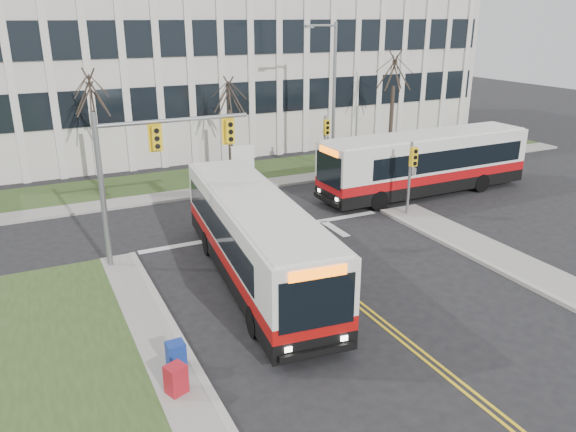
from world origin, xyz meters
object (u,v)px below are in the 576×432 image
Objects in this scene: directory_sign at (243,158)px; bus_cross at (425,165)px; bus_main at (255,241)px; newspaper_box_blue at (176,358)px; newspaper_box_red at (176,381)px; streetlight at (332,90)px.

directory_sign is 0.16× the size of bus_cross.
bus_main is 12.69× the size of newspaper_box_blue.
bus_cross is 21.02m from newspaper_box_red.
directory_sign is 14.74m from bus_main.
streetlight reaches higher than bus_main.
directory_sign is 11.10m from bus_cross.
newspaper_box_blue is (-9.30, -18.35, -0.70)m from directory_sign.
bus_cross is 13.25× the size of newspaper_box_red.
bus_main is at bearing -65.78° from bus_cross.
streetlight is 16.78m from bus_main.
streetlight is at bearing 47.21° from newspaper_box_blue.
bus_main reaches higher than newspaper_box_red.
streetlight is 24.07m from newspaper_box_red.
bus_main is 6.32m from newspaper_box_blue.
bus_cross reaches higher than bus_main.
bus_cross is 13.25× the size of newspaper_box_blue.
directory_sign is at bearing -135.70° from bus_cross.
bus_main is at bearing -129.93° from streetlight.
streetlight reaches higher than newspaper_box_blue.
newspaper_box_red is (-0.29, -1.07, 0.00)m from newspaper_box_blue.
streetlight is at bearing 29.26° from newspaper_box_red.
directory_sign is 21.67m from newspaper_box_red.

